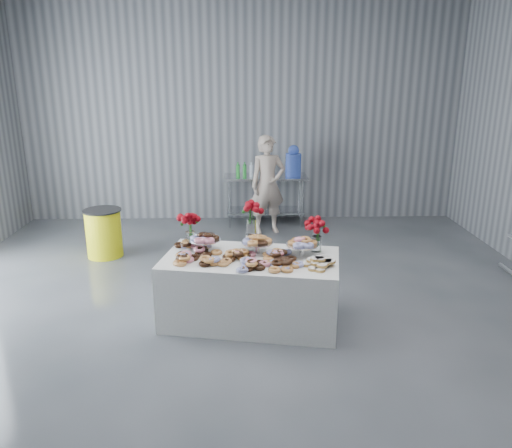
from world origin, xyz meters
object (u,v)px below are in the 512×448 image
at_px(prep_table, 265,191).
at_px(person, 268,185).
at_px(water_jug, 293,162).
at_px(display_table, 251,289).
at_px(trash_barrel, 104,233).

bearing_deg(prep_table, person, -88.46).
xyz_separation_m(prep_table, water_jug, (0.50, -0.00, 0.53)).
height_order(display_table, trash_barrel, display_table).
height_order(prep_table, water_jug, water_jug).
xyz_separation_m(display_table, prep_table, (0.34, 3.78, 0.24)).
bearing_deg(prep_table, water_jug, -0.00).
relative_size(water_jug, person, 0.33).
xyz_separation_m(prep_table, person, (0.01, -0.52, 0.23)).
bearing_deg(trash_barrel, person, 24.10).
relative_size(display_table, person, 1.12).
distance_m(display_table, water_jug, 3.95).
bearing_deg(prep_table, trash_barrel, -146.74).
xyz_separation_m(display_table, trash_barrel, (-2.18, 2.12, -0.01)).
relative_size(prep_table, person, 0.89).
bearing_deg(water_jug, person, -133.10).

